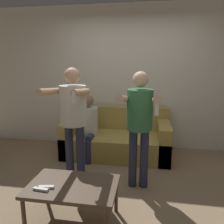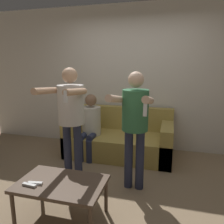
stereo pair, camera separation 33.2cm
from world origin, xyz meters
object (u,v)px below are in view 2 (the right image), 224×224
(couch, at_px, (120,140))
(coffee_table, at_px, (61,186))
(remote_near, at_px, (29,185))
(remote_far, at_px, (35,183))
(person_standing_left, at_px, (71,111))
(person_seated, at_px, (90,123))
(person_standing_right, at_px, (135,118))

(couch, relative_size, coffee_table, 2.08)
(remote_near, distance_m, remote_far, 0.06)
(couch, bearing_deg, remote_near, -102.55)
(person_standing_left, bearing_deg, remote_near, -90.82)
(remote_near, bearing_deg, person_standing_left, 89.18)
(person_standing_left, bearing_deg, coffee_table, -72.47)
(coffee_table, height_order, remote_near, remote_near)
(person_standing_left, bearing_deg, person_seated, 93.22)
(remote_far, bearing_deg, person_standing_left, 91.28)
(remote_near, height_order, remote_far, same)
(couch, height_order, coffee_table, couch)
(couch, relative_size, remote_near, 12.17)
(person_seated, distance_m, remote_far, 1.76)
(person_standing_left, height_order, coffee_table, person_standing_left)
(coffee_table, bearing_deg, person_seated, 100.32)
(coffee_table, xyz_separation_m, remote_far, (-0.23, -0.11, 0.06))
(person_seated, relative_size, remote_near, 7.28)
(person_standing_left, distance_m, coffee_table, 1.03)
(remote_far, bearing_deg, coffee_table, 24.42)
(person_standing_right, height_order, remote_near, person_standing_right)
(person_seated, height_order, remote_near, person_seated)
(person_standing_right, distance_m, coffee_table, 1.15)
(remote_near, bearing_deg, coffee_table, 29.38)
(person_standing_left, distance_m, person_seated, 0.94)
(couch, xyz_separation_m, person_seated, (-0.48, -0.22, 0.33))
(person_standing_left, relative_size, person_standing_right, 1.03)
(person_standing_right, xyz_separation_m, remote_near, (-0.88, -0.94, -0.51))
(coffee_table, bearing_deg, person_standing_right, 51.95)
(person_standing_left, distance_m, remote_near, 1.09)
(coffee_table, distance_m, remote_near, 0.31)
(couch, bearing_deg, person_standing_right, -67.95)
(person_seated, height_order, remote_far, person_seated)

